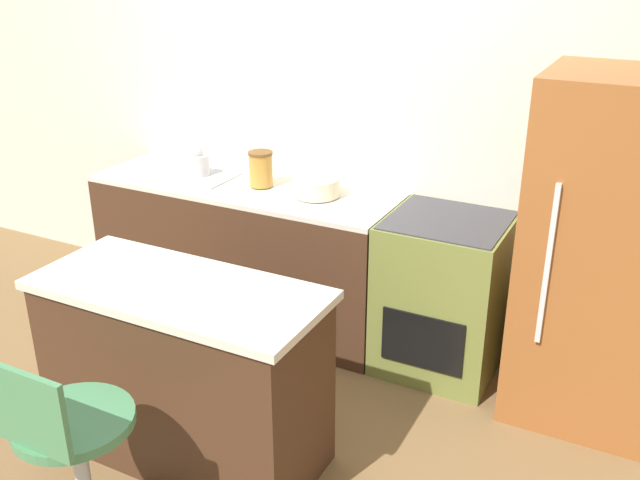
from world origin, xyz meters
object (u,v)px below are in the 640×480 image
stool_chair (73,458)px  mixing_bowl (316,186)px  oven_range (443,295)px  kettle (198,163)px  refrigerator (603,254)px

stool_chair → mixing_bowl: size_ratio=3.49×
oven_range → kettle: size_ratio=4.58×
stool_chair → oven_range: bearing=67.5°
mixing_bowl → stool_chair: bearing=-90.2°
kettle → oven_range: bearing=-0.9°
refrigerator → mixing_bowl: bearing=177.8°
kettle → mixing_bowl: 0.84m
oven_range → refrigerator: size_ratio=0.52×
oven_range → refrigerator: refrigerator is taller
refrigerator → mixing_bowl: 1.59m
oven_range → kettle: bearing=179.1°
stool_chair → kettle: bearing=112.8°
oven_range → refrigerator: bearing=-2.5°
oven_range → refrigerator: (0.78, -0.03, 0.42)m
kettle → mixing_bowl: (0.84, -0.00, -0.03)m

